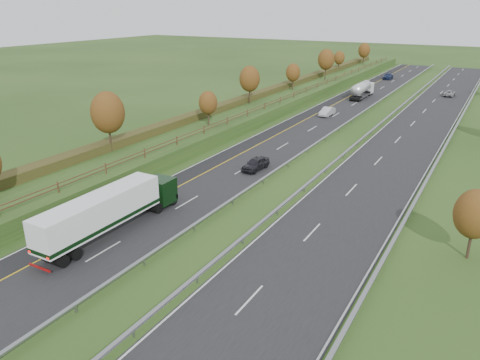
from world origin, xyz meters
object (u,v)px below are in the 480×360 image
object	(u,v)px
box_lorry	(109,210)
car_small_far	(388,76)
car_silver_mid	(327,111)
car_dark_near	(256,164)
road_tanker	(362,89)
car_oncoming	(449,93)

from	to	relation	value
box_lorry	car_small_far	xyz separation A→B (m)	(-0.37, 108.42, -1.52)
car_silver_mid	car_small_far	distance (m)	52.63
car_dark_near	car_silver_mid	xyz separation A→B (m)	(-2.66, 33.82, 0.01)
box_lorry	car_small_far	world-z (taller)	box_lorry
road_tanker	car_small_far	distance (m)	31.31
box_lorry	car_oncoming	bearing A→B (deg)	78.59
car_small_far	box_lorry	bearing A→B (deg)	-91.79
road_tanker	car_dark_near	size ratio (longest dim) A/B	2.46
car_small_far	car_oncoming	world-z (taller)	car_small_far
car_oncoming	car_dark_near	bearing A→B (deg)	78.94
car_dark_near	car_silver_mid	distance (m)	33.92
box_lorry	car_small_far	distance (m)	108.43
car_dark_near	car_small_far	distance (m)	86.51
car_dark_near	car_oncoming	bearing A→B (deg)	81.62
car_small_far	car_silver_mid	bearing A→B (deg)	-90.99
car_dark_near	car_small_far	world-z (taller)	car_dark_near
road_tanker	car_small_far	xyz separation A→B (m)	(-1.42, 31.26, -1.05)
car_silver_mid	car_oncoming	distance (m)	37.24
box_lorry	road_tanker	xyz separation A→B (m)	(1.05, 77.17, -0.47)
car_dark_near	car_oncoming	size ratio (longest dim) A/B	0.96
car_dark_near	box_lorry	bearing A→B (deg)	-94.25
box_lorry	car_silver_mid	bearing A→B (deg)	89.44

